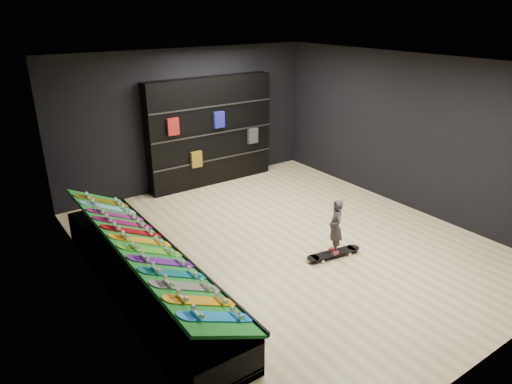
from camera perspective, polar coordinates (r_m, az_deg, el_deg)
floor at (r=7.92m, az=3.82°, el=-6.38°), size 6.00×7.00×0.01m
ceiling at (r=7.01m, az=4.46°, el=15.72°), size 6.00×7.00×0.01m
wall_back at (r=10.18m, az=-8.49°, el=8.98°), size 6.00×0.02×3.00m
wall_front at (r=5.31m, az=28.65°, el=-6.16°), size 6.00×0.02×3.00m
wall_left at (r=6.02m, az=-18.74°, el=-1.32°), size 0.02×7.00×3.00m
wall_right at (r=9.44m, az=18.55°, el=7.04°), size 0.02×7.00×3.00m
display_rack at (r=6.70m, az=-13.72°, el=-10.31°), size 0.90×4.50×0.50m
turf_ramp at (r=6.49m, az=-13.68°, el=-6.74°), size 0.92×4.50×0.46m
back_shelving at (r=10.30m, az=-5.71°, el=7.52°), size 2.99×0.35×2.39m
floor_skateboard at (r=7.57m, az=9.66°, el=-7.71°), size 1.00×0.38×0.09m
child at (r=7.42m, az=9.81°, el=-5.58°), size 0.23×0.25×0.55m
display_board_0 at (r=5.01m, az=-5.02°, el=-15.27°), size 0.93×0.22×0.50m
display_board_1 at (r=5.26m, az=-6.97°, el=-13.34°), size 0.93×0.22×0.50m
display_board_2 at (r=5.51m, az=-8.72°, el=-11.58°), size 0.93×0.22×0.50m
display_board_3 at (r=5.78m, az=-10.29°, el=-9.96°), size 0.93×0.22×0.50m
display_board_4 at (r=6.05m, az=-11.71°, el=-8.49°), size 0.93×0.22×0.50m
display_board_5 at (r=6.33m, az=-13.00°, el=-7.13°), size 0.93×0.22×0.50m
display_board_6 at (r=6.62m, az=-14.17°, el=-5.90°), size 0.93×0.22×0.50m
display_board_7 at (r=6.91m, az=-15.23°, el=-4.76°), size 0.93×0.22×0.50m
display_board_8 at (r=7.21m, az=-16.20°, el=-3.71°), size 0.93×0.22×0.50m
display_board_9 at (r=7.51m, az=-17.10°, el=-2.75°), size 0.93×0.22×0.50m
display_board_10 at (r=7.82m, az=-17.92°, el=-1.86°), size 0.93×0.22×0.50m
display_board_11 at (r=8.13m, az=-18.69°, el=-1.04°), size 0.93×0.22×0.50m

